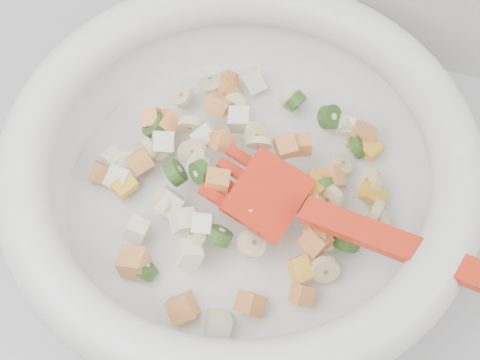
# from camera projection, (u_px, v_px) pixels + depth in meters

# --- Properties ---
(mixing_bowl) EXTENTS (0.50, 0.43, 0.13)m
(mixing_bowl) POSITION_uv_depth(u_px,v_px,m) (240.00, 171.00, 0.61)
(mixing_bowl) COLOR white
(mixing_bowl) RESTS_ON counter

